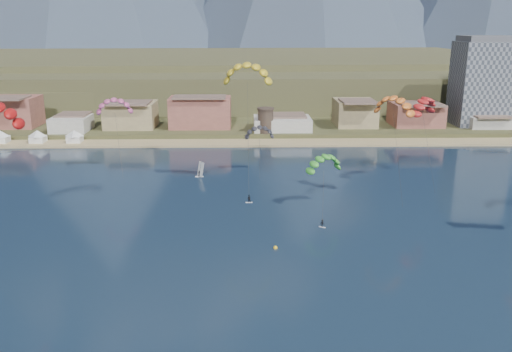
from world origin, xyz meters
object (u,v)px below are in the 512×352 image
Objects in this scene: kitesurfer_yellow at (247,70)px; windsurfer at (200,172)px; buoy at (275,248)px; watchtower at (266,120)px; apartment_tower at (483,81)px; kitesurfer_green at (324,161)px.

kitesurfer_yellow is 30.55m from windsurfer.
kitesurfer_yellow reaches higher than windsurfer.
windsurfer reaches higher than buoy.
watchtower reaches higher than buoy.
kitesurfer_yellow is 8.09× the size of windsurfer.
apartment_tower reaches higher than kitesurfer_green.
windsurfer is at bearing 110.24° from buoy.
apartment_tower reaches higher than windsurfer.
apartment_tower is at bearing 31.94° from windsurfer.
kitesurfer_green is at bearing -129.45° from apartment_tower.
kitesurfer_green is at bearing 62.79° from buoy.
watchtower reaches higher than windsurfer.
watchtower is at bearing 68.42° from windsurfer.
windsurfer is (-98.84, -61.62, -16.59)m from apartment_tower.
buoy is at bearing -117.21° from kitesurfer_green.
watchtower is at bearing 88.90° from buoy.
kitesurfer_yellow reaches higher than watchtower.
apartment_tower is at bearing 52.82° from buoy.
apartment_tower is at bearing 50.55° from kitesurfer_green.
kitesurfer_yellow reaches higher than kitesurfer_green.
kitesurfer_yellow is at bearing 136.37° from kitesurfer_green.
watchtower is 0.51× the size of kitesurfer_green.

